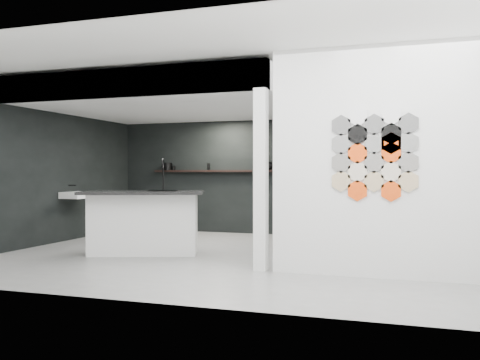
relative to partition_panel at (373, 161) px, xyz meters
The scene contains 17 objects.
floor 2.82m from the partition_panel, 155.80° to the left, with size 7.00×6.00×0.01m, color slate.
partition_panel is the anchor object (origin of this frame).
bay_clad_back 5.31m from the partition_panel, 131.60° to the left, with size 4.40×0.04×2.35m, color black.
bay_clad_left 6.04m from the partition_panel, 160.65° to the left, with size 0.04×4.00×2.35m, color black.
bulkhead 4.21m from the partition_panel, 150.43° to the left, with size 4.40×4.00×0.40m, color silver.
corner_column 1.42m from the partition_panel, behind, with size 0.16×0.16×2.35m, color silver.
fascia_beam 3.71m from the partition_panel, behind, with size 4.40×0.16×0.40m, color silver.
wall_basin 5.78m from the partition_panel, 161.77° to the left, with size 0.40×0.60×0.12m, color silver.
display_shelf 5.17m from the partition_panel, 131.55° to the left, with size 3.00×0.15×0.04m, color black.
kitchen_island 3.71m from the partition_panel, 168.02° to the left, with size 2.02×1.40×1.49m.
stockpot 6.04m from the partition_panel, 140.20° to the left, with size 0.20×0.20×0.16m, color black.
kettle 4.53m from the partition_panel, 121.35° to the left, with size 0.20×0.20×0.17m, color black.
glass_bowl 4.39m from the partition_panel, 118.23° to the left, with size 0.12×0.12×0.09m, color gray.
glass_vase 4.39m from the partition_panel, 118.23° to the left, with size 0.11×0.11×0.16m, color gray.
bottle_dark 5.34m from the partition_panel, 133.63° to the left, with size 0.05×0.05×0.14m, color black.
utensil_cup 5.93m from the partition_panel, 139.35° to the left, with size 0.07×0.07×0.09m, color black.
hex_tile_cluster 0.14m from the partition_panel, 68.73° to the right, with size 1.04×0.02×1.16m.
Camera 1 is at (2.75, -7.62, 1.27)m, focal length 40.00 mm.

